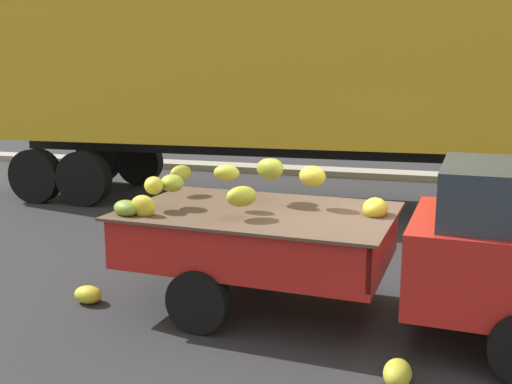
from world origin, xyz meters
The scene contains 6 objects.
ground centered at (0.00, 0.00, 0.00)m, with size 220.00×220.00×0.00m, color #28282B.
curb_strip centered at (0.00, 8.83, 0.08)m, with size 80.00×0.80×0.16m, color gray.
pickup_truck centered at (0.67, -0.25, 0.89)m, with size 5.10×2.13×1.70m.
semi_trailer centered at (-2.60, 5.09, 2.54)m, with size 12.08×2.99×3.95m.
fallen_banana_bunch_near_tailgate centered at (-3.15, -0.64, 0.10)m, with size 0.34×0.25×0.19m, color gold.
fallen_banana_bunch_by_wheel centered at (0.28, -1.45, 0.11)m, with size 0.35×0.23×0.21m, color gold.
Camera 1 is at (0.51, -6.03, 2.48)m, focal length 41.35 mm.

